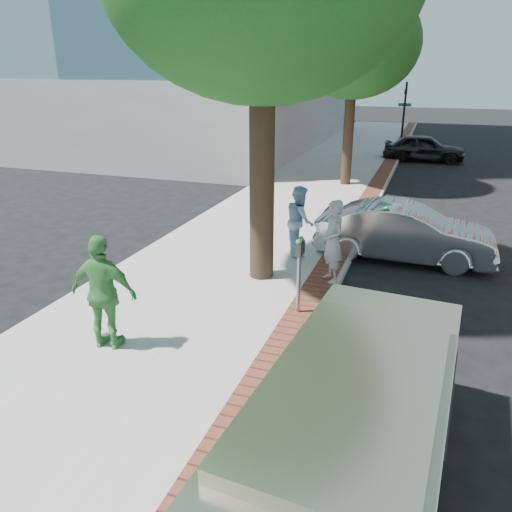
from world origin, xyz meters
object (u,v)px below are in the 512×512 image
at_px(sedan_silver, 404,233).
at_px(van, 357,420).
at_px(parking_meter, 299,260).
at_px(person_gray, 333,242).
at_px(bg_car, 424,148).
at_px(person_officer, 300,221).
at_px(person_green, 104,293).

height_order(sedan_silver, van, van).
bearing_deg(parking_meter, van, -66.33).
bearing_deg(person_gray, parking_meter, -44.22).
distance_m(bg_car, van, 22.62).
bearing_deg(bg_car, van, 177.27).
xyz_separation_m(person_gray, sedan_silver, (1.34, 2.25, -0.34)).
height_order(person_officer, bg_car, person_officer).
bearing_deg(person_officer, bg_car, -31.61).
bearing_deg(person_officer, person_gray, -165.32).
bearing_deg(person_green, person_gray, -130.78).
relative_size(sedan_silver, bg_car, 1.06).
xyz_separation_m(person_gray, person_officer, (-1.08, 1.40, -0.04)).
bearing_deg(sedan_silver, van, -179.45).
relative_size(parking_meter, person_green, 0.77).
bearing_deg(sedan_silver, person_gray, 149.80).
xyz_separation_m(person_green, sedan_silver, (4.23, 6.14, -0.41)).
bearing_deg(person_gray, sedan_silver, 114.55).
xyz_separation_m(bg_car, van, (0.03, -22.62, 0.23)).
distance_m(person_green, van, 4.49).
distance_m(person_officer, bg_car, 16.01).
height_order(bg_car, van, van).
bearing_deg(sedan_silver, bg_car, 0.62).
height_order(parking_meter, bg_car, parking_meter).
distance_m(parking_meter, bg_car, 18.99).
xyz_separation_m(person_gray, van, (1.34, -5.39, -0.12)).
relative_size(bg_car, van, 0.86).
height_order(parking_meter, van, van).
bearing_deg(person_green, bg_car, -105.45).
height_order(person_green, van, person_green).
xyz_separation_m(person_green, bg_car, (4.21, 21.12, -0.42)).
height_order(person_green, bg_car, person_green).
height_order(person_gray, person_green, person_green).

